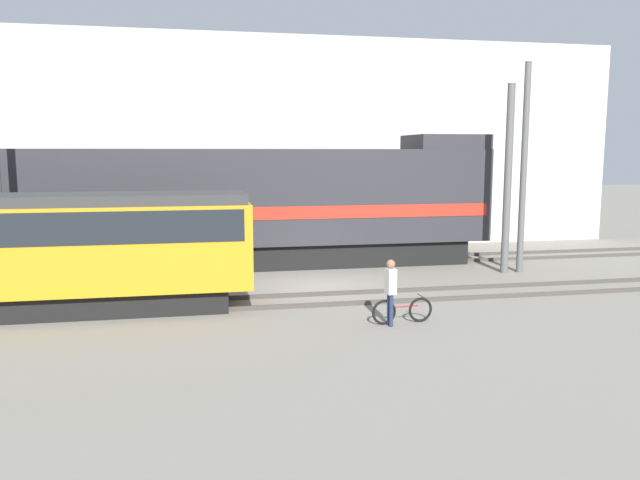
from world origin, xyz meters
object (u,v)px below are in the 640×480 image
object	(u,v)px
freight_locomotive	(224,206)
streetcar	(41,247)
utility_pole_center	(508,180)
person	(390,285)
utility_pole_right	(524,169)
bicycle	(402,311)

from	to	relation	value
freight_locomotive	streetcar	world-z (taller)	freight_locomotive
freight_locomotive	streetcar	distance (m)	8.49
utility_pole_center	person	bearing A→B (deg)	-136.37
person	utility_pole_right	xyz separation A→B (m)	(7.28, 6.33, 2.89)
person	utility_pole_right	bearing A→B (deg)	41.00
person	utility_pole_center	size ratio (longest dim) A/B	0.25
bicycle	utility_pole_right	xyz separation A→B (m)	(6.87, 6.15, 3.65)
bicycle	utility_pole_center	bearing A→B (deg)	44.63
freight_locomotive	utility_pole_right	bearing A→B (deg)	-16.11
bicycle	utility_pole_right	world-z (taller)	utility_pole_right
streetcar	utility_pole_right	size ratio (longest dim) A/B	1.48
bicycle	streetcar	bearing A→B (deg)	163.45
streetcar	person	distance (m)	9.93
freight_locomotive	streetcar	xyz separation A→B (m)	(-5.47, -6.47, -0.52)
streetcar	person	size ratio (longest dim) A/B	6.54
bicycle	utility_pole_center	xyz separation A→B (m)	(6.23, 6.15, 3.25)
streetcar	person	xyz separation A→B (m)	(9.39, -3.09, -0.87)
freight_locomotive	bicycle	distance (m)	10.56
streetcar	person	world-z (taller)	streetcar
streetcar	freight_locomotive	bearing A→B (deg)	49.81
streetcar	utility_pole_center	distance (m)	16.44
person	streetcar	bearing A→B (deg)	161.78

